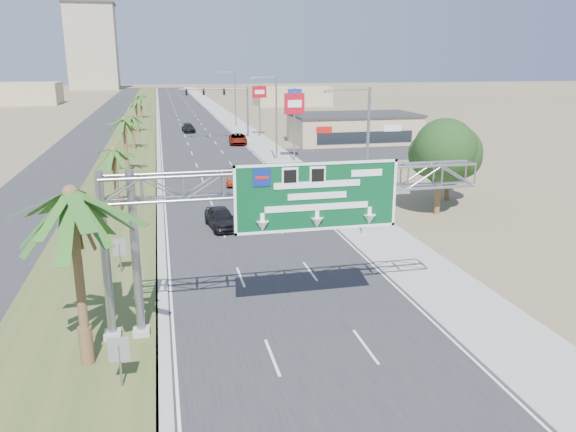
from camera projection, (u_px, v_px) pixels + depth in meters
The scene contains 30 objects.
road at pixel (187, 118), 119.98m from camera, with size 12.00×300.00×0.02m, color #28282B.
sidewalk_right at pixel (227, 117), 121.79m from camera, with size 4.00×300.00×0.10m, color #9E9B93.
median_grass at pixel (139, 119), 117.83m from camera, with size 7.00×300.00×0.12m, color #3D4E22.
opposing_road at pixel (104, 120), 116.34m from camera, with size 8.00×300.00×0.02m, color #28282B.
sign_gantry at pixel (279, 195), 24.07m from camera, with size 16.75×1.24×7.50m.
palm_near at pixel (70, 195), 20.28m from camera, with size 5.70×5.70×8.35m.
palm_row_b at pixel (113, 151), 43.32m from camera, with size 3.99×3.99×5.95m.
palm_row_c at pixel (124, 121), 58.16m from camera, with size 3.99×3.99×6.75m.
palm_row_d at pixel (132, 117), 75.41m from camera, with size 3.99×3.99×5.45m.
palm_row_e at pixel (136, 102), 93.09m from camera, with size 3.99×3.99×6.15m.
palm_row_f at pixel (140, 96), 116.70m from camera, with size 3.99×3.99×5.75m.
streetlight_near at pixel (364, 168), 37.57m from camera, with size 3.27×0.44×10.00m.
streetlight_mid at pixel (275, 123), 65.77m from camera, with size 3.27×0.44×10.00m.
streetlight_far at pixel (234, 102), 99.62m from camera, with size 3.27×0.44×10.00m.
signal_mast at pixel (234, 108), 84.05m from camera, with size 10.28×0.71×8.00m.
store_building at pixel (353, 129), 82.79m from camera, with size 18.00×10.00×4.00m, color tan.
oak_near at pixel (441, 157), 43.02m from camera, with size 4.50×4.50×6.80m.
oak_far at pixel (450, 156), 47.61m from camera, with size 3.50×3.50×5.60m.
median_signback_a at pixel (119, 353), 20.16m from camera, with size 0.75×0.08×2.08m.
median_signback_b at pixel (119, 250), 31.29m from camera, with size 0.75×0.08×2.08m.
tower_distant at pixel (92, 47), 240.10m from camera, with size 20.00×16.00×35.00m, color tan.
building_distant_left at pixel (14, 94), 156.56m from camera, with size 24.00×14.00×6.00m, color tan.
building_distant_right at pixel (292, 96), 153.94m from camera, with size 20.00×12.00×5.00m, color tan.
car_left_lane at pixel (221, 218), 40.24m from camera, with size 1.78×4.42×1.51m, color black.
car_mid_lane at pixel (234, 177), 54.69m from camera, with size 1.55×4.44×1.46m, color maroon.
car_right_lane at pixel (238, 139), 81.40m from camera, with size 2.49×5.39×1.50m, color gray.
car_far at pixel (188, 128), 95.16m from camera, with size 1.94×4.77×1.38m, color black.
pole_sign_red_near at pixel (294, 107), 65.75m from camera, with size 2.42×0.50×8.24m.
pole_sign_blue at pixel (295, 102), 79.51m from camera, with size 2.02×0.54×8.09m.
pole_sign_red_far at pixel (260, 96), 87.58m from camera, with size 2.22×0.60×8.14m.
Camera 1 is at (-5.90, -13.02, 11.57)m, focal length 35.00 mm.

